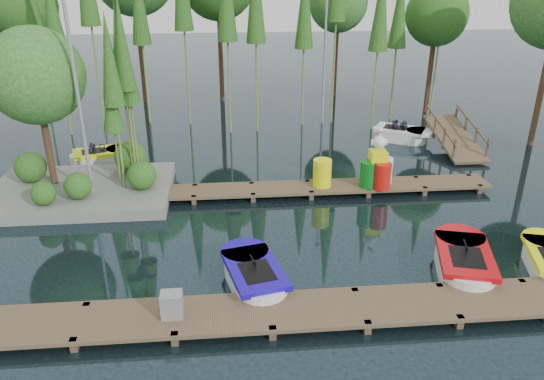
{
  "coord_description": "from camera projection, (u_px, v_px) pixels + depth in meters",
  "views": [
    {
      "loc": [
        -0.87,
        -14.52,
        7.85
      ],
      "look_at": [
        0.5,
        0.5,
        1.1
      ],
      "focal_mm": 35.0,
      "sensor_mm": 36.0,
      "label": 1
    }
  ],
  "objects": [
    {
      "name": "ground_plane",
      "position": [
        257.0,
        229.0,
        16.48
      ],
      "size": [
        90.0,
        90.0,
        0.0
      ],
      "primitive_type": "plane",
      "color": "#1C2E34"
    },
    {
      "name": "boat_red",
      "position": [
        463.0,
        262.0,
        14.17
      ],
      "size": [
        2.11,
        3.27,
        1.02
      ],
      "rotation": [
        0.0,
        0.0,
        -0.27
      ],
      "color": "white",
      "rests_on": "ground"
    },
    {
      "name": "island",
      "position": [
        62.0,
        107.0,
        17.65
      ],
      "size": [
        6.2,
        4.2,
        6.75
      ],
      "color": "slate",
      "rests_on": "ground"
    },
    {
      "name": "boat_yellow_far",
      "position": [
        101.0,
        156.0,
        21.61
      ],
      "size": [
        2.8,
        1.85,
        1.29
      ],
      "rotation": [
        0.0,
        0.0,
        -0.06
      ],
      "color": "white",
      "rests_on": "ground"
    },
    {
      "name": "seagull_post",
      "position": [
        368.0,
        168.0,
        18.72
      ],
      "size": [
        0.56,
        0.3,
        0.89
      ],
      "color": "gray",
      "rests_on": "far_dock"
    },
    {
      "name": "utility_cabinet",
      "position": [
        172.0,
        305.0,
        11.96
      ],
      "size": [
        0.49,
        0.41,
        0.6
      ],
      "primitive_type": "cube",
      "color": "gray",
      "rests_on": "near_dock"
    },
    {
      "name": "boat_blue",
      "position": [
        254.0,
        277.0,
        13.58
      ],
      "size": [
        1.88,
        3.05,
        0.95
      ],
      "rotation": [
        0.0,
        0.0,
        0.23
      ],
      "color": "white",
      "rests_on": "ground"
    },
    {
      "name": "ramp",
      "position": [
        455.0,
        137.0,
        22.9
      ],
      "size": [
        1.5,
        3.94,
        1.49
      ],
      "color": "brown",
      "rests_on": "ground"
    },
    {
      "name": "drum_cluster",
      "position": [
        378.0,
        169.0,
        18.6
      ],
      "size": [
        1.24,
        1.14,
        2.14
      ],
      "color": "#0B6918",
      "rests_on": "far_dock"
    },
    {
      "name": "near_dock",
      "position": [
        270.0,
        312.0,
        12.3
      ],
      "size": [
        18.0,
        1.5,
        0.5
      ],
      "color": "brown",
      "rests_on": "ground"
    },
    {
      "name": "lamp_island",
      "position": [
        75.0,
        79.0,
        16.56
      ],
      "size": [
        0.3,
        0.3,
        7.25
      ],
      "color": "gray",
      "rests_on": "ground"
    },
    {
      "name": "boat_white_far",
      "position": [
        401.0,
        134.0,
        24.23
      ],
      "size": [
        3.0,
        2.44,
        1.3
      ],
      "rotation": [
        0.0,
        0.0,
        0.18
      ],
      "color": "white",
      "rests_on": "ground"
    },
    {
      "name": "far_dock",
      "position": [
        281.0,
        189.0,
        18.74
      ],
      "size": [
        15.0,
        1.2,
        0.5
      ],
      "color": "brown",
      "rests_on": "ground"
    },
    {
      "name": "lamp_rear",
      "position": [
        325.0,
        36.0,
        25.07
      ],
      "size": [
        0.3,
        0.3,
        7.25
      ],
      "color": "gray",
      "rests_on": "ground"
    },
    {
      "name": "yellow_barrel",
      "position": [
        322.0,
        173.0,
        18.63
      ],
      "size": [
        0.65,
        0.65,
        0.98
      ],
      "primitive_type": "cylinder",
      "color": "#F5FF0D",
      "rests_on": "far_dock"
    }
  ]
}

